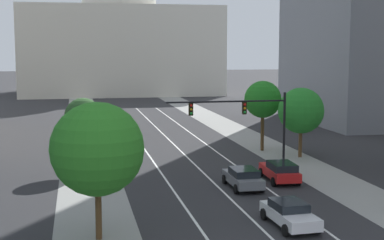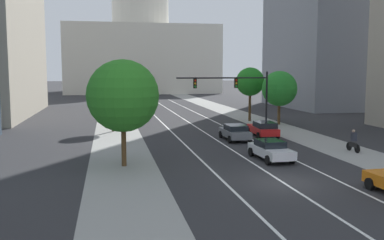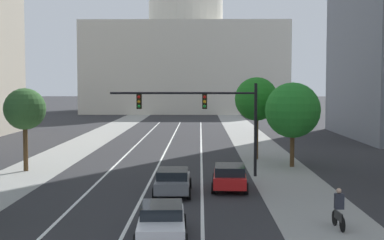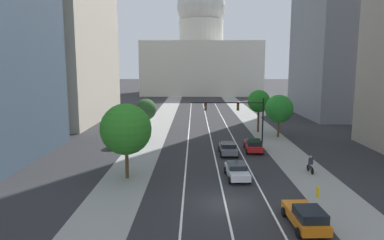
{
  "view_description": "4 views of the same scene",
  "coord_description": "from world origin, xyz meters",
  "views": [
    {
      "loc": [
        -9.47,
        -22.18,
        9.46
      ],
      "look_at": [
        0.71,
        28.06,
        3.14
      ],
      "focal_mm": 53.65,
      "sensor_mm": 36.0,
      "label": 1
    },
    {
      "loc": [
        -9.47,
        -22.33,
        6.22
      ],
      "look_at": [
        -1.04,
        21.41,
        1.14
      ],
      "focal_mm": 40.88,
      "sensor_mm": 36.0,
      "label": 2
    },
    {
      "loc": [
        3.1,
        -14.98,
        6.1
      ],
      "look_at": [
        2.48,
        26.39,
        3.31
      ],
      "focal_mm": 51.38,
      "sensor_mm": 36.0,
      "label": 3
    },
    {
      "loc": [
        -2.32,
        -25.2,
        10.32
      ],
      "look_at": [
        -2.69,
        25.47,
        2.4
      ],
      "focal_mm": 32.87,
      "sensor_mm": 36.0,
      "label": 4
    }
  ],
  "objects": [
    {
      "name": "sidewalk_left",
      "position": [
        -8.63,
        35.0,
        0.01
      ],
      "size": [
        4.43,
        130.0,
        0.01
      ],
      "primitive_type": "cube",
      "color": "gray",
      "rests_on": "ground"
    },
    {
      "name": "capitol_building",
      "position": [
        0.0,
        103.54,
        14.28
      ],
      "size": [
        41.07,
        26.28,
        40.8
      ],
      "color": "beige",
      "rests_on": "ground"
    },
    {
      "name": "lane_stripe_left",
      "position": [
        -3.2,
        25.0,
        0.01
      ],
      "size": [
        0.16,
        90.0,
        0.01
      ],
      "primitive_type": "cube",
      "color": "white",
      "rests_on": "ground"
    },
    {
      "name": "car_red",
      "position": [
        4.8,
        16.28,
        0.77
      ],
      "size": [
        2.19,
        4.71,
        1.45
      ],
      "rotation": [
        0.0,
        0.0,
        1.52
      ],
      "color": "red",
      "rests_on": "ground"
    },
    {
      "name": "office_tower_far_left",
      "position": [
        -30.07,
        41.72,
        17.34
      ],
      "size": [
        21.32,
        30.55,
        34.6
      ],
      "color": "#B7AD99",
      "rests_on": "ground"
    },
    {
      "name": "traffic_signal_mast",
      "position": [
        3.51,
        20.68,
        4.36
      ],
      "size": [
        9.58,
        0.39,
        6.1
      ],
      "color": "black",
      "rests_on": "ground"
    },
    {
      "name": "car_white",
      "position": [
        1.6,
        6.1,
        0.72
      ],
      "size": [
        2.14,
        4.54,
        1.37
      ],
      "rotation": [
        0.0,
        0.0,
        1.62
      ],
      "color": "silver",
      "rests_on": "ground"
    },
    {
      "name": "sidewalk_right",
      "position": [
        8.63,
        35.0,
        0.01
      ],
      "size": [
        4.43,
        130.0,
        0.01
      ],
      "primitive_type": "cube",
      "color": "gray",
      "rests_on": "ground"
    },
    {
      "name": "ground_plane",
      "position": [
        0.0,
        40.0,
        0.0
      ],
      "size": [
        400.0,
        400.0,
        0.0
      ],
      "primitive_type": "plane",
      "color": "#2B2B2D"
    },
    {
      "name": "street_tree_mid_left",
      "position": [
        -8.53,
        5.99,
        4.59
      ],
      "size": [
        4.67,
        4.67,
        6.93
      ],
      "color": "#51381E",
      "rests_on": "ground"
    },
    {
      "name": "car_orange",
      "position": [
        4.82,
        -3.96,
        0.77
      ],
      "size": [
        2.15,
        4.54,
        1.5
      ],
      "rotation": [
        0.0,
        0.0,
        1.61
      ],
      "color": "orange",
      "rests_on": "ground"
    },
    {
      "name": "street_tree_near_left",
      "position": [
        -9.0,
        22.62,
        4.28
      ],
      "size": [
        2.88,
        2.88,
        5.76
      ],
      "color": "#51381E",
      "rests_on": "ground"
    },
    {
      "name": "street_tree_near_right",
      "position": [
        9.81,
        24.84,
        4.13
      ],
      "size": [
        4.03,
        4.03,
        6.16
      ],
      "color": "#51381E",
      "rests_on": "ground"
    },
    {
      "name": "street_tree_mid_right",
      "position": [
        7.59,
        28.72,
        4.81
      ],
      "size": [
        3.46,
        3.46,
        6.57
      ],
      "color": "#51381E",
      "rests_on": "ground"
    },
    {
      "name": "lane_stripe_right",
      "position": [
        3.2,
        25.0,
        0.01
      ],
      "size": [
        0.16,
        90.0,
        0.01
      ],
      "primitive_type": "cube",
      "color": "white",
      "rests_on": "ground"
    },
    {
      "name": "cyclist",
      "position": [
        8.89,
        7.7,
        0.85
      ],
      "size": [
        0.38,
        1.7,
        1.72
      ],
      "rotation": [
        0.0,
        0.0,
        1.63
      ],
      "color": "black",
      "rests_on": "ground"
    },
    {
      "name": "fire_hydrant",
      "position": [
        7.47,
        1.42,
        0.46
      ],
      "size": [
        0.26,
        0.35,
        0.91
      ],
      "color": "yellow",
      "rests_on": "ground"
    },
    {
      "name": "lane_stripe_center",
      "position": [
        0.0,
        25.0,
        0.01
      ],
      "size": [
        0.16,
        90.0,
        0.01
      ],
      "primitive_type": "cube",
      "color": "white",
      "rests_on": "ground"
    },
    {
      "name": "car_gray",
      "position": [
        1.6,
        14.83,
        0.75
      ],
      "size": [
        2.03,
        4.39,
        1.41
      ],
      "rotation": [
        0.0,
        0.0,
        1.58
      ],
      "color": "slate",
      "rests_on": "ground"
    }
  ]
}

